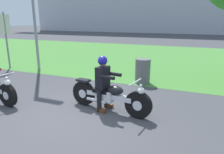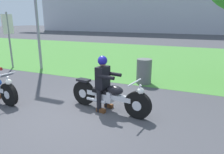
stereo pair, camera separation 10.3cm
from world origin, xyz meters
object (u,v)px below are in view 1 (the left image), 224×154
sign_banner (5,32)px  motorcycle_lead (109,96)px  trash_can (143,71)px  rider_lead (103,79)px

sign_banner → motorcycle_lead: bearing=-22.9°
motorcycle_lead → trash_can: size_ratio=2.52×
rider_lead → trash_can: bearing=90.9°
sign_banner → trash_can: bearing=0.0°
motorcycle_lead → sign_banner: (-6.40, 2.70, 1.32)m
rider_lead → trash_can: rider_lead is taller
trash_can → motorcycle_lead: bearing=-93.5°
trash_can → rider_lead: bearing=-97.0°
motorcycle_lead → sign_banner: sign_banner is taller
rider_lead → sign_banner: 6.84m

